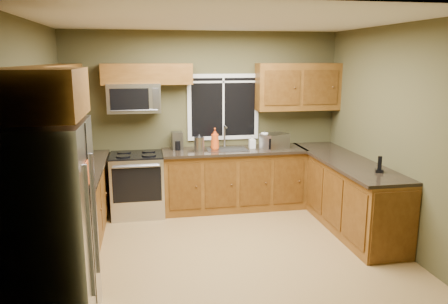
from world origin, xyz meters
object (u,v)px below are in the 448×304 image
object	(u,v)px
range	(138,184)
toaster_oven	(275,141)
kettle	(199,144)
soap_bottle_a	(215,139)
microwave	(134,98)
paper_towel_roll	(264,141)
refrigerator	(46,231)
coffee_maker	(177,141)
cordless_phone	(379,167)
soap_bottle_b	(252,142)

from	to	relation	value
range	toaster_oven	size ratio (longest dim) A/B	2.04
kettle	soap_bottle_a	bearing A→B (deg)	21.74
microwave	paper_towel_roll	xyz separation A→B (m)	(1.92, -0.18, -0.67)
microwave	toaster_oven	distance (m)	2.19
refrigerator	range	size ratio (longest dim) A/B	1.92
microwave	toaster_oven	xyz separation A→B (m)	(2.07, -0.21, -0.67)
soap_bottle_a	range	bearing A→B (deg)	-178.51
coffee_maker	kettle	bearing A→B (deg)	-37.60
paper_towel_roll	cordless_phone	distance (m)	1.89
soap_bottle_b	cordless_phone	size ratio (longest dim) A/B	1.01
refrigerator	soap_bottle_a	xyz separation A→B (m)	(1.86, 2.80, 0.20)
paper_towel_roll	soap_bottle_a	bearing A→B (deg)	174.47
refrigerator	soap_bottle_b	xyz separation A→B (m)	(2.44, 2.80, 0.14)
cordless_phone	refrigerator	bearing A→B (deg)	-162.72
soap_bottle_b	cordless_phone	world-z (taller)	soap_bottle_b
coffee_maker	soap_bottle_a	distance (m)	0.58
toaster_oven	soap_bottle_a	distance (m)	0.91
paper_towel_roll	kettle	bearing A→B (deg)	-178.44
kettle	cordless_phone	xyz separation A→B (m)	(2.00, -1.58, -0.06)
paper_towel_roll	range	bearing A→B (deg)	178.74
paper_towel_roll	soap_bottle_b	world-z (taller)	paper_towel_roll
refrigerator	kettle	distance (m)	3.15
refrigerator	soap_bottle_b	size ratio (longest dim) A/B	8.91
refrigerator	coffee_maker	world-z (taller)	refrigerator
coffee_maker	cordless_phone	distance (m)	2.93
toaster_oven	kettle	xyz separation A→B (m)	(-1.15, 0.01, 0.00)
microwave	kettle	world-z (taller)	microwave
coffee_maker	soap_bottle_a	bearing A→B (deg)	-13.74
soap_bottle_a	soap_bottle_b	distance (m)	0.58
refrigerator	coffee_maker	size ratio (longest dim) A/B	6.82
toaster_oven	range	bearing A→B (deg)	177.88
microwave	soap_bottle_a	size ratio (longest dim) A/B	2.30
range	soap_bottle_b	distance (m)	1.84
refrigerator	paper_towel_roll	bearing A→B (deg)	46.25
paper_towel_roll	cordless_phone	size ratio (longest dim) A/B	1.37
coffee_maker	paper_towel_roll	world-z (taller)	paper_towel_roll
microwave	refrigerator	bearing A→B (deg)	-103.34
paper_towel_roll	coffee_maker	bearing A→B (deg)	170.93
refrigerator	toaster_oven	size ratio (longest dim) A/B	3.91
microwave	cordless_phone	xyz separation A→B (m)	(2.92, -1.78, -0.73)
kettle	microwave	bearing A→B (deg)	167.39
toaster_oven	paper_towel_roll	world-z (taller)	paper_towel_roll
microwave	paper_towel_roll	bearing A→B (deg)	-5.31
kettle	cordless_phone	world-z (taller)	kettle
range	microwave	world-z (taller)	microwave
toaster_oven	coffee_maker	xyz separation A→B (m)	(-1.46, 0.24, 0.01)
kettle	soap_bottle_b	distance (m)	0.84
coffee_maker	soap_bottle_b	xyz separation A→B (m)	(1.14, -0.14, -0.02)
kettle	paper_towel_roll	xyz separation A→B (m)	(1.00, 0.03, 0.00)
range	cordless_phone	xyz separation A→B (m)	(2.92, -1.65, 0.53)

